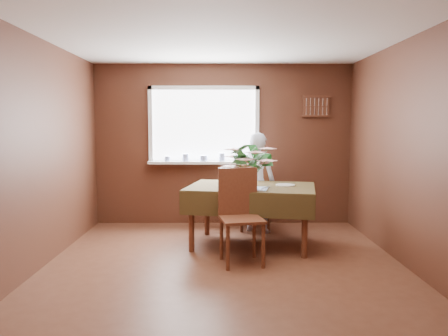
{
  "coord_description": "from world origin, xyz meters",
  "views": [
    {
      "loc": [
        -0.04,
        -4.6,
        1.56
      ],
      "look_at": [
        0.0,
        0.55,
        1.05
      ],
      "focal_mm": 35.0,
      "sensor_mm": 36.0,
      "label": 1
    }
  ],
  "objects_px": {
    "dining_table": "(251,193)",
    "seated_woman": "(258,182)",
    "chair_far": "(255,193)",
    "flower_bouquet": "(249,162)",
    "chair_near": "(240,212)"
  },
  "relations": [
    {
      "from": "dining_table",
      "to": "chair_near",
      "type": "height_order",
      "value": "chair_near"
    },
    {
      "from": "dining_table",
      "to": "flower_bouquet",
      "type": "distance_m",
      "value": 0.49
    },
    {
      "from": "dining_table",
      "to": "flower_bouquet",
      "type": "bearing_deg",
      "value": -88.97
    },
    {
      "from": "dining_table",
      "to": "seated_woman",
      "type": "bearing_deg",
      "value": 90.0
    },
    {
      "from": "dining_table",
      "to": "chair_far",
      "type": "distance_m",
      "value": 0.8
    },
    {
      "from": "dining_table",
      "to": "chair_near",
      "type": "relative_size",
      "value": 1.67
    },
    {
      "from": "chair_near",
      "to": "chair_far",
      "type": "bearing_deg",
      "value": 68.77
    },
    {
      "from": "dining_table",
      "to": "flower_bouquet",
      "type": "xyz_separation_m",
      "value": [
        -0.05,
        -0.25,
        0.42
      ]
    },
    {
      "from": "chair_near",
      "to": "seated_woman",
      "type": "xyz_separation_m",
      "value": [
        0.32,
        1.4,
        0.15
      ]
    },
    {
      "from": "dining_table",
      "to": "chair_far",
      "type": "bearing_deg",
      "value": 93.03
    },
    {
      "from": "chair_far",
      "to": "flower_bouquet",
      "type": "height_order",
      "value": "flower_bouquet"
    },
    {
      "from": "chair_far",
      "to": "chair_near",
      "type": "distance_m",
      "value": 1.48
    },
    {
      "from": "dining_table",
      "to": "seated_woman",
      "type": "distance_m",
      "value": 0.74
    },
    {
      "from": "dining_table",
      "to": "chair_far",
      "type": "relative_size",
      "value": 1.7
    },
    {
      "from": "chair_near",
      "to": "flower_bouquet",
      "type": "relative_size",
      "value": 1.83
    }
  ]
}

